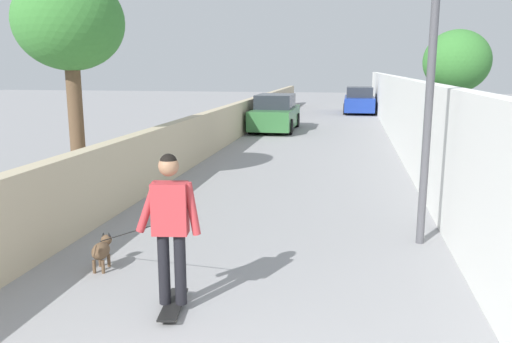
% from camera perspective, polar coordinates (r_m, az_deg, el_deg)
% --- Properties ---
extents(ground_plane, '(80.00, 80.00, 0.00)m').
position_cam_1_polar(ground_plane, '(16.78, 5.77, 2.31)').
color(ground_plane, gray).
extents(wall_left, '(48.00, 0.30, 1.33)m').
position_cam_1_polar(wall_left, '(15.27, -6.11, 3.91)').
color(wall_left, tan).
rests_on(wall_left, ground).
extents(fence_right, '(48.00, 0.30, 2.34)m').
position_cam_1_polar(fence_right, '(14.69, 16.98, 5.17)').
color(fence_right, white).
rests_on(fence_right, ground).
extents(tree_left_near, '(2.24, 2.24, 4.57)m').
position_cam_1_polar(tree_left_near, '(11.56, -20.07, 15.10)').
color(tree_left_near, brown).
rests_on(tree_left_near, ground).
extents(tree_right_mid, '(1.85, 1.85, 3.72)m').
position_cam_1_polar(tree_right_mid, '(15.78, 21.45, 11.20)').
color(tree_right_mid, brown).
rests_on(tree_right_mid, ground).
extents(lamp_post, '(0.36, 0.36, 4.39)m').
position_cam_1_polar(lamp_post, '(7.97, 19.10, 13.26)').
color(lamp_post, '#4C4C51').
rests_on(lamp_post, ground).
extents(skateboard, '(0.82, 0.31, 0.08)m').
position_cam_1_polar(skateboard, '(5.98, -9.19, -14.42)').
color(skateboard, black).
rests_on(skateboard, ground).
extents(person_skateboarder, '(0.27, 0.72, 1.70)m').
position_cam_1_polar(person_skateboarder, '(5.62, -9.52, -5.11)').
color(person_skateboarder, black).
rests_on(person_skateboarder, skateboard).
extents(dog, '(1.26, 1.48, 1.06)m').
position_cam_1_polar(dog, '(7.23, -16.78, -8.33)').
color(dog, brown).
rests_on(dog, ground).
extents(car_near, '(4.37, 1.80, 1.54)m').
position_cam_1_polar(car_near, '(22.16, 2.16, 6.46)').
color(car_near, '#336B38').
rests_on(car_near, ground).
extents(car_far, '(4.37, 1.80, 1.54)m').
position_cam_1_polar(car_far, '(31.40, 11.42, 7.73)').
color(car_far, navy).
rests_on(car_far, ground).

